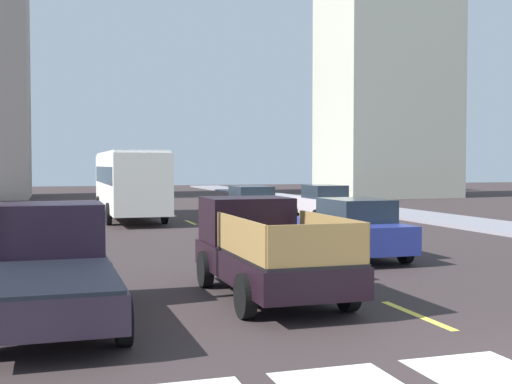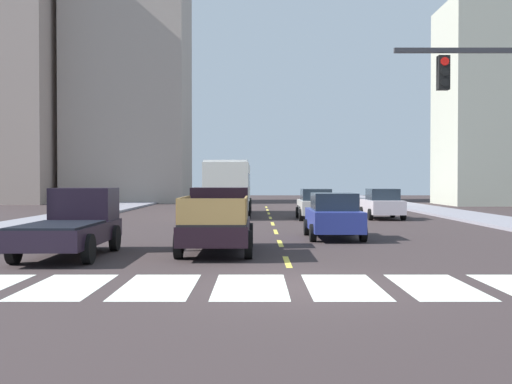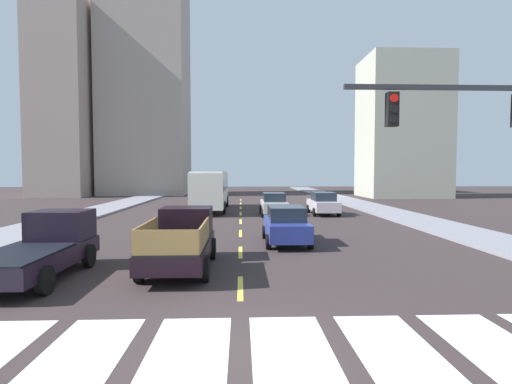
% 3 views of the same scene
% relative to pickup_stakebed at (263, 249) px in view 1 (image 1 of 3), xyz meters
% --- Properties ---
extents(sidewalk_right, '(3.48, 110.00, 0.15)m').
position_rel_pickup_stakebed_xyz_m(sidewalk_right, '(13.84, 11.36, -0.86)').
color(sidewalk_right, gray).
rests_on(sidewalk_right, ground).
extents(lane_dash_0, '(0.16, 2.40, 0.01)m').
position_rel_pickup_stakebed_xyz_m(lane_dash_0, '(2.03, -2.64, -0.93)').
color(lane_dash_0, yellow).
rests_on(lane_dash_0, ground).
extents(lane_dash_1, '(0.16, 2.40, 0.01)m').
position_rel_pickup_stakebed_xyz_m(lane_dash_1, '(2.03, 2.36, -0.93)').
color(lane_dash_1, yellow).
rests_on(lane_dash_1, ground).
extents(lane_dash_2, '(0.16, 2.40, 0.01)m').
position_rel_pickup_stakebed_xyz_m(lane_dash_2, '(2.03, 7.36, -0.93)').
color(lane_dash_2, yellow).
rests_on(lane_dash_2, ground).
extents(lane_dash_3, '(0.16, 2.40, 0.01)m').
position_rel_pickup_stakebed_xyz_m(lane_dash_3, '(2.03, 12.36, -0.93)').
color(lane_dash_3, yellow).
rests_on(lane_dash_3, ground).
extents(lane_dash_4, '(0.16, 2.40, 0.01)m').
position_rel_pickup_stakebed_xyz_m(lane_dash_4, '(2.03, 17.36, -0.93)').
color(lane_dash_4, yellow).
rests_on(lane_dash_4, ground).
extents(lane_dash_5, '(0.16, 2.40, 0.01)m').
position_rel_pickup_stakebed_xyz_m(lane_dash_5, '(2.03, 22.36, -0.93)').
color(lane_dash_5, yellow).
rests_on(lane_dash_5, ground).
extents(lane_dash_6, '(0.16, 2.40, 0.01)m').
position_rel_pickup_stakebed_xyz_m(lane_dash_6, '(2.03, 27.36, -0.93)').
color(lane_dash_6, yellow).
rests_on(lane_dash_6, ground).
extents(lane_dash_7, '(0.16, 2.40, 0.01)m').
position_rel_pickup_stakebed_xyz_m(lane_dash_7, '(2.03, 32.36, -0.93)').
color(lane_dash_7, yellow).
rests_on(lane_dash_7, ground).
extents(pickup_stakebed, '(2.18, 5.20, 1.96)m').
position_rel_pickup_stakebed_xyz_m(pickup_stakebed, '(0.00, 0.00, 0.00)').
color(pickup_stakebed, black).
rests_on(pickup_stakebed, ground).
extents(pickup_dark, '(2.18, 5.20, 1.96)m').
position_rel_pickup_stakebed_xyz_m(pickup_dark, '(-4.18, -1.07, -0.02)').
color(pickup_dark, black).
rests_on(pickup_dark, ground).
extents(city_bus, '(2.72, 10.80, 3.32)m').
position_rel_pickup_stakebed_xyz_m(city_bus, '(-0.48, 20.03, 1.02)').
color(city_bus, silver).
rests_on(city_bus, ground).
extents(sedan_far, '(2.02, 4.40, 1.72)m').
position_rel_pickup_stakebed_xyz_m(sedan_far, '(8.38, 16.47, -0.08)').
color(sedan_far, silver).
rests_on(sedan_far, ground).
extents(sedan_near_right, '(2.02, 4.40, 1.72)m').
position_rel_pickup_stakebed_xyz_m(sedan_near_right, '(4.53, 15.93, -0.08)').
color(sedan_near_right, beige).
rests_on(sedan_near_right, ground).
extents(sedan_mid, '(2.02, 4.40, 1.72)m').
position_rel_pickup_stakebed_xyz_m(sedan_mid, '(4.12, 4.27, -0.08)').
color(sedan_mid, navy).
rests_on(sedan_mid, ground).
extents(block_mid_left, '(10.03, 8.32, 17.96)m').
position_rel_pickup_stakebed_xyz_m(block_mid_left, '(23.01, 37.41, 8.04)').
color(block_mid_left, '#B0B19E').
rests_on(block_mid_left, ground).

